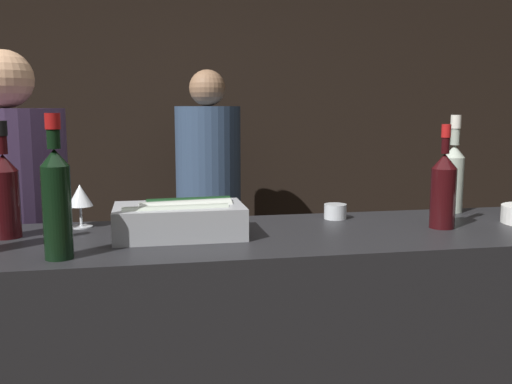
{
  "coord_description": "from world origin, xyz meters",
  "views": [
    {
      "loc": [
        -0.31,
        -1.33,
        1.46
      ],
      "look_at": [
        0.0,
        0.31,
        1.21
      ],
      "focal_mm": 40.0,
      "sensor_mm": 36.0,
      "label": 1
    }
  ],
  "objects_px": {
    "person_blond_tee": "(209,198)",
    "red_wine_bottle_black_foil": "(5,191)",
    "ice_bin_with_bottles": "(181,218)",
    "red_wine_bottle_burgundy": "(56,197)",
    "candle_votive": "(335,211)",
    "white_wine_bottle": "(453,173)",
    "wine_glass": "(80,197)",
    "red_wine_bottle_tall": "(443,188)",
    "person_in_hoodie": "(15,253)"
  },
  "relations": [
    {
      "from": "red_wine_bottle_black_foil",
      "to": "person_blond_tee",
      "type": "height_order",
      "value": "person_blond_tee"
    },
    {
      "from": "ice_bin_with_bottles",
      "to": "candle_votive",
      "type": "height_order",
      "value": "ice_bin_with_bottles"
    },
    {
      "from": "white_wine_bottle",
      "to": "ice_bin_with_bottles",
      "type": "bearing_deg",
      "value": -167.86
    },
    {
      "from": "red_wine_bottle_burgundy",
      "to": "red_wine_bottle_tall",
      "type": "distance_m",
      "value": 1.12
    },
    {
      "from": "person_blond_tee",
      "to": "red_wine_bottle_tall",
      "type": "bearing_deg",
      "value": -93.28
    },
    {
      "from": "ice_bin_with_bottles",
      "to": "person_blond_tee",
      "type": "height_order",
      "value": "person_blond_tee"
    },
    {
      "from": "candle_votive",
      "to": "wine_glass",
      "type": "bearing_deg",
      "value": 178.72
    },
    {
      "from": "wine_glass",
      "to": "white_wine_bottle",
      "type": "xyz_separation_m",
      "value": [
        1.26,
        0.02,
        0.04
      ]
    },
    {
      "from": "red_wine_bottle_black_foil",
      "to": "white_wine_bottle",
      "type": "relative_size",
      "value": 0.97
    },
    {
      "from": "candle_votive",
      "to": "red_wine_bottle_tall",
      "type": "xyz_separation_m",
      "value": [
        0.28,
        -0.2,
        0.1
      ]
    },
    {
      "from": "ice_bin_with_bottles",
      "to": "red_wine_bottle_black_foil",
      "type": "relative_size",
      "value": 1.11
    },
    {
      "from": "red_wine_bottle_tall",
      "to": "red_wine_bottle_black_foil",
      "type": "distance_m",
      "value": 1.29
    },
    {
      "from": "wine_glass",
      "to": "candle_votive",
      "type": "height_order",
      "value": "wine_glass"
    },
    {
      "from": "red_wine_bottle_tall",
      "to": "person_in_hoodie",
      "type": "xyz_separation_m",
      "value": [
        -1.39,
        0.64,
        -0.3
      ]
    },
    {
      "from": "person_blond_tee",
      "to": "ice_bin_with_bottles",
      "type": "bearing_deg",
      "value": -118.86
    },
    {
      "from": "candle_votive",
      "to": "person_in_hoodie",
      "type": "relative_size",
      "value": 0.04
    },
    {
      "from": "red_wine_bottle_black_foil",
      "to": "person_in_hoodie",
      "type": "height_order",
      "value": "person_in_hoodie"
    },
    {
      "from": "white_wine_bottle",
      "to": "person_in_hoodie",
      "type": "relative_size",
      "value": 0.2
    },
    {
      "from": "person_in_hoodie",
      "to": "red_wine_bottle_burgundy",
      "type": "bearing_deg",
      "value": 85.83
    },
    {
      "from": "ice_bin_with_bottles",
      "to": "white_wine_bottle",
      "type": "height_order",
      "value": "white_wine_bottle"
    },
    {
      "from": "wine_glass",
      "to": "red_wine_bottle_burgundy",
      "type": "xyz_separation_m",
      "value": [
        -0.01,
        -0.37,
        0.06
      ]
    },
    {
      "from": "person_blond_tee",
      "to": "wine_glass",
      "type": "bearing_deg",
      "value": -130.18
    },
    {
      "from": "red_wine_bottle_tall",
      "to": "person_in_hoodie",
      "type": "distance_m",
      "value": 1.56
    },
    {
      "from": "candle_votive",
      "to": "red_wine_bottle_tall",
      "type": "relative_size",
      "value": 0.23
    },
    {
      "from": "wine_glass",
      "to": "person_blond_tee",
      "type": "bearing_deg",
      "value": 70.03
    },
    {
      "from": "red_wine_bottle_tall",
      "to": "candle_votive",
      "type": "bearing_deg",
      "value": 144.19
    },
    {
      "from": "wine_glass",
      "to": "red_wine_bottle_burgundy",
      "type": "height_order",
      "value": "red_wine_bottle_burgundy"
    },
    {
      "from": "red_wine_bottle_burgundy",
      "to": "white_wine_bottle",
      "type": "relative_size",
      "value": 1.04
    },
    {
      "from": "red_wine_bottle_burgundy",
      "to": "white_wine_bottle",
      "type": "height_order",
      "value": "red_wine_bottle_burgundy"
    },
    {
      "from": "white_wine_bottle",
      "to": "person_blond_tee",
      "type": "height_order",
      "value": "person_blond_tee"
    },
    {
      "from": "ice_bin_with_bottles",
      "to": "red_wine_bottle_tall",
      "type": "relative_size",
      "value": 1.16
    },
    {
      "from": "ice_bin_with_bottles",
      "to": "person_blond_tee",
      "type": "relative_size",
      "value": 0.22
    },
    {
      "from": "wine_glass",
      "to": "candle_votive",
      "type": "relative_size",
      "value": 1.79
    },
    {
      "from": "white_wine_bottle",
      "to": "person_blond_tee",
      "type": "bearing_deg",
      "value": 114.98
    },
    {
      "from": "red_wine_bottle_tall",
      "to": "white_wine_bottle",
      "type": "xyz_separation_m",
      "value": [
        0.17,
        0.24,
        0.02
      ]
    },
    {
      "from": "person_blond_tee",
      "to": "red_wine_bottle_black_foil",
      "type": "bearing_deg",
      "value": -134.76
    },
    {
      "from": "wine_glass",
      "to": "red_wine_bottle_burgundy",
      "type": "bearing_deg",
      "value": -91.87
    },
    {
      "from": "red_wine_bottle_burgundy",
      "to": "red_wine_bottle_tall",
      "type": "height_order",
      "value": "red_wine_bottle_burgundy"
    },
    {
      "from": "white_wine_bottle",
      "to": "wine_glass",
      "type": "bearing_deg",
      "value": -178.9
    },
    {
      "from": "white_wine_bottle",
      "to": "person_in_hoodie",
      "type": "distance_m",
      "value": 1.64
    },
    {
      "from": "person_in_hoodie",
      "to": "person_blond_tee",
      "type": "xyz_separation_m",
      "value": [
        0.85,
        1.11,
        0.01
      ]
    },
    {
      "from": "red_wine_bottle_tall",
      "to": "red_wine_bottle_burgundy",
      "type": "bearing_deg",
      "value": -171.99
    },
    {
      "from": "red_wine_bottle_black_foil",
      "to": "white_wine_bottle",
      "type": "distance_m",
      "value": 1.46
    },
    {
      "from": "candle_votive",
      "to": "white_wine_bottle",
      "type": "bearing_deg",
      "value": 5.45
    },
    {
      "from": "ice_bin_with_bottles",
      "to": "red_wine_bottle_black_foil",
      "type": "bearing_deg",
      "value": 170.91
    },
    {
      "from": "red_wine_bottle_black_foil",
      "to": "person_in_hoodie",
      "type": "distance_m",
      "value": 0.62
    },
    {
      "from": "wine_glass",
      "to": "red_wine_bottle_black_foil",
      "type": "xyz_separation_m",
      "value": [
        -0.19,
        -0.11,
        0.04
      ]
    },
    {
      "from": "ice_bin_with_bottles",
      "to": "wine_glass",
      "type": "relative_size",
      "value": 2.75
    },
    {
      "from": "person_in_hoodie",
      "to": "person_blond_tee",
      "type": "relative_size",
      "value": 0.99
    },
    {
      "from": "red_wine_bottle_burgundy",
      "to": "person_blond_tee",
      "type": "bearing_deg",
      "value": 73.36
    }
  ]
}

